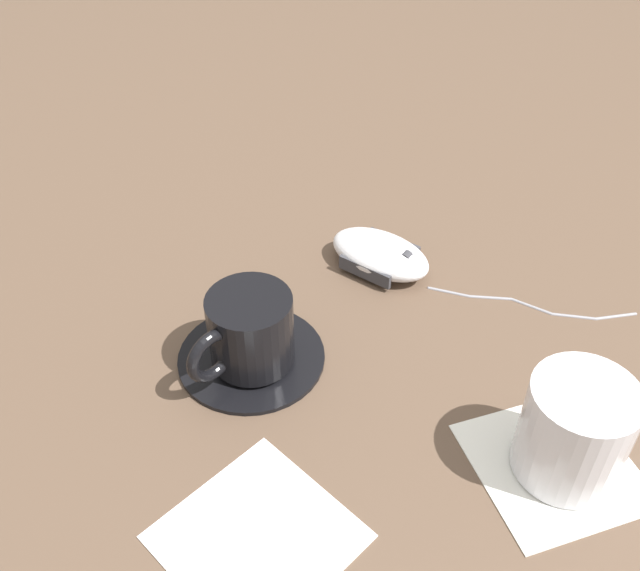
% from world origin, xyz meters
% --- Properties ---
extents(ground_plane, '(3.00, 3.00, 0.00)m').
position_xyz_m(ground_plane, '(0.00, 0.00, 0.00)').
color(ground_plane, brown).
extents(saucer, '(0.13, 0.13, 0.01)m').
position_xyz_m(saucer, '(0.03, 0.10, 0.00)').
color(saucer, black).
rests_on(saucer, ground).
extents(coffee_cup, '(0.08, 0.09, 0.07)m').
position_xyz_m(coffee_cup, '(0.03, 0.10, 0.04)').
color(coffee_cup, black).
rests_on(coffee_cup, saucer).
extents(computer_mouse, '(0.12, 0.12, 0.03)m').
position_xyz_m(computer_mouse, '(0.14, -0.04, 0.02)').
color(computer_mouse, silver).
rests_on(computer_mouse, ground).
extents(mouse_cable, '(0.07, 0.19, 0.00)m').
position_xyz_m(mouse_cable, '(0.06, -0.17, 0.00)').
color(mouse_cable, gray).
rests_on(mouse_cable, ground).
extents(napkin_under_glass, '(0.13, 0.13, 0.00)m').
position_xyz_m(napkin_under_glass, '(-0.12, -0.12, 0.00)').
color(napkin_under_glass, silver).
rests_on(napkin_under_glass, ground).
extents(drinking_glass, '(0.08, 0.08, 0.08)m').
position_xyz_m(drinking_glass, '(-0.12, -0.12, 0.04)').
color(drinking_glass, silver).
rests_on(drinking_glass, napkin_under_glass).
extents(napkin_spare, '(0.17, 0.17, 0.00)m').
position_xyz_m(napkin_spare, '(-0.14, 0.11, 0.00)').
color(napkin_spare, white).
rests_on(napkin_spare, ground).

